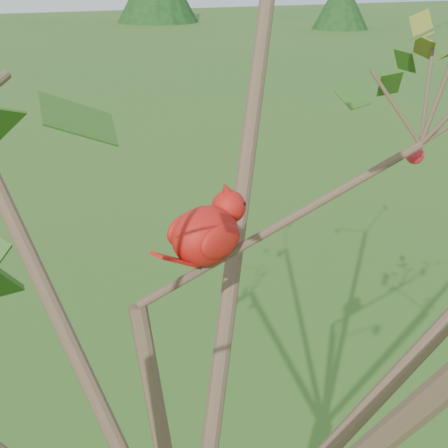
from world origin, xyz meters
name	(u,v)px	position (x,y,z in m)	size (l,w,h in m)	color
crabapple_tree	(202,236)	(0.03, -0.02, 2.12)	(2.35, 2.05, 2.95)	#433224
cardinal	(209,232)	(0.09, 0.09, 2.08)	(0.23, 0.15, 0.16)	#AD1A0E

